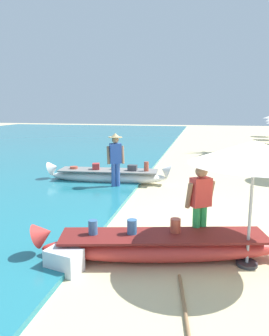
{
  "coord_description": "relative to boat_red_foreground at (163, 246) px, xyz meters",
  "views": [
    {
      "loc": [
        -0.64,
        -6.24,
        2.66
      ],
      "look_at": [
        -2.52,
        2.7,
        0.9
      ],
      "focal_mm": 34.63,
      "sensor_mm": 36.0,
      "label": 1
    }
  ],
  "objects": [
    {
      "name": "person_tourist_customer",
      "position": [
        0.61,
        0.53,
        0.65
      ],
      "size": [
        0.56,
        0.46,
        1.61
      ],
      "color": "green",
      "rests_on": "ground"
    },
    {
      "name": "boat_white_midground",
      "position": [
        -2.56,
        5.32,
        0.01
      ],
      "size": [
        4.42,
        1.11,
        0.79
      ],
      "color": "white",
      "rests_on": "ground"
    },
    {
      "name": "person_vendor_hatted",
      "position": [
        -2.09,
        4.57,
        0.79
      ],
      "size": [
        0.59,
        0.45,
        1.82
      ],
      "color": "#3D5BA8",
      "rests_on": "ground"
    },
    {
      "name": "paddle",
      "position": [
        0.49,
        -1.6,
        -0.23
      ],
      "size": [
        0.45,
        1.68,
        0.05
      ],
      "color": "#8E6B47",
      "rests_on": "ground"
    },
    {
      "name": "cooler_box",
      "position": [
        -1.52,
        -0.75,
        -0.07
      ],
      "size": [
        0.64,
        0.51,
        0.38
      ],
      "primitive_type": "cube",
      "rotation": [
        0.0,
        0.0,
        -0.26
      ],
      "color": "silver",
      "rests_on": "ground"
    },
    {
      "name": "ground_plane",
      "position": [
        1.24,
        0.96,
        -0.26
      ],
      "size": [
        80.0,
        80.0,
        0.0
      ],
      "primitive_type": "plane",
      "color": "beige"
    },
    {
      "name": "patio_umbrella_large",
      "position": [
        1.42,
        0.08,
        1.66
      ],
      "size": [
        2.08,
        2.08,
        2.12
      ],
      "color": "#B7B7BC",
      "rests_on": "ground"
    },
    {
      "name": "boat_red_foreground",
      "position": [
        0.0,
        0.0,
        0.0
      ],
      "size": [
        4.54,
        1.65,
        0.74
      ],
      "color": "red",
      "rests_on": "ground"
    }
  ]
}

